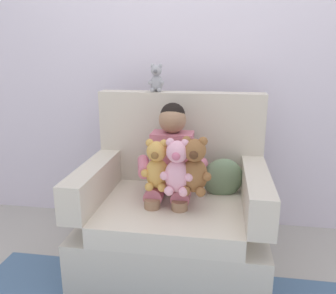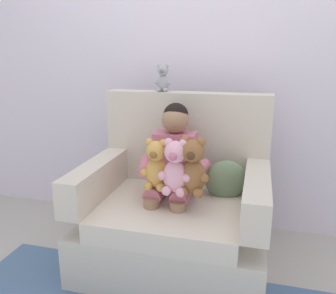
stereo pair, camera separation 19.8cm
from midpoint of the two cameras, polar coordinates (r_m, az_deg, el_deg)
ground_plane at (r=2.36m, az=3.50°, el=-18.74°), size 8.00×8.00×0.00m
back_wall at (r=2.63m, az=7.07°, el=14.82°), size 6.00×0.10×2.60m
armchair at (r=2.23m, az=3.91°, el=-10.86°), size 1.11×0.85×1.07m
seated_child at (r=2.12m, az=3.45°, el=-2.87°), size 0.45×0.39×0.82m
plush_pink at (r=1.91m, az=4.21°, el=-3.57°), size 0.19×0.15×0.32m
plush_brown at (r=1.91m, az=7.05°, el=-3.52°), size 0.19×0.16×0.33m
plush_honey at (r=1.98m, az=0.90°, el=-3.15°), size 0.18×0.14×0.30m
plush_grey_on_backrest at (r=2.34m, az=1.64°, el=11.22°), size 0.11×0.09×0.18m
throw_pillow at (r=2.22m, az=12.12°, el=-5.46°), size 0.28×0.17×0.26m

